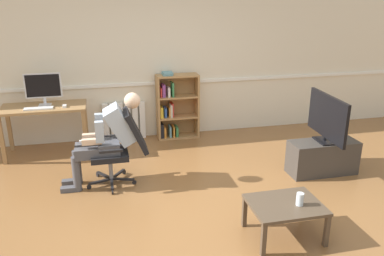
% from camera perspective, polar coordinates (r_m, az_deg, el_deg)
% --- Properties ---
extents(ground_plane, '(18.00, 18.00, 0.00)m').
position_cam_1_polar(ground_plane, '(4.56, 0.60, -11.96)').
color(ground_plane, brown).
extents(back_wall, '(12.00, 0.13, 2.70)m').
position_cam_1_polar(back_wall, '(6.58, -4.91, 10.29)').
color(back_wall, beige).
rests_on(back_wall, ground_plane).
extents(computer_desk, '(1.23, 0.60, 0.76)m').
position_cam_1_polar(computer_desk, '(6.24, -20.72, 1.98)').
color(computer_desk, '#9E7547').
rests_on(computer_desk, ground_plane).
extents(imac_monitor, '(0.52, 0.14, 0.48)m').
position_cam_1_polar(imac_monitor, '(6.22, -20.85, 5.62)').
color(imac_monitor, silver).
rests_on(imac_monitor, computer_desk).
extents(keyboard, '(0.40, 0.12, 0.02)m').
position_cam_1_polar(keyboard, '(6.08, -21.44, 2.67)').
color(keyboard, white).
rests_on(keyboard, computer_desk).
extents(computer_mouse, '(0.06, 0.10, 0.03)m').
position_cam_1_polar(computer_mouse, '(6.06, -18.06, 3.05)').
color(computer_mouse, white).
rests_on(computer_mouse, computer_desk).
extents(bookshelf, '(0.70, 0.29, 1.13)m').
position_cam_1_polar(bookshelf, '(6.59, -2.57, 3.07)').
color(bookshelf, '#AD7F4C').
rests_on(bookshelf, ground_plane).
extents(radiator, '(0.70, 0.08, 0.63)m').
position_cam_1_polar(radiator, '(6.66, -9.82, 1.02)').
color(radiator, white).
rests_on(radiator, ground_plane).
extents(office_chair, '(0.80, 0.61, 0.97)m').
position_cam_1_polar(office_chair, '(5.05, -10.23, -2.44)').
color(office_chair, black).
rests_on(office_chair, ground_plane).
extents(person_seated, '(1.05, 0.40, 1.19)m').
position_cam_1_polar(person_seated, '(5.00, -12.25, -1.29)').
color(person_seated, '#4C4C51').
rests_on(person_seated, ground_plane).
extents(tv_stand, '(0.92, 0.36, 0.46)m').
position_cam_1_polar(tv_stand, '(5.63, 18.46, -4.06)').
color(tv_stand, '#3D3833').
rests_on(tv_stand, ground_plane).
extents(tv_screen, '(0.22, 0.95, 0.64)m').
position_cam_1_polar(tv_screen, '(5.44, 19.09, 1.41)').
color(tv_screen, black).
rests_on(tv_screen, tv_stand).
extents(coffee_table, '(0.71, 0.57, 0.37)m').
position_cam_1_polar(coffee_table, '(4.09, 13.39, -11.20)').
color(coffee_table, '#4C3D2D').
rests_on(coffee_table, ground_plane).
extents(drinking_glass, '(0.07, 0.07, 0.13)m').
position_cam_1_polar(drinking_glass, '(4.04, 15.43, -9.95)').
color(drinking_glass, silver).
rests_on(drinking_glass, coffee_table).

